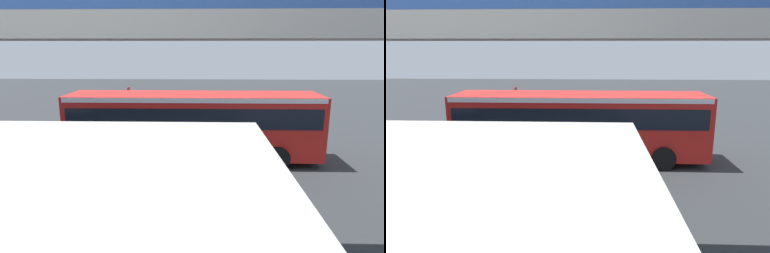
# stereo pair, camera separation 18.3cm
# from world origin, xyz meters

# --- Properties ---
(ground) EXTENTS (80.00, 80.00, 0.00)m
(ground) POSITION_xyz_m (0.00, 0.00, 0.00)
(ground) COLOR #2D3033
(city_bus) EXTENTS (11.54, 2.85, 3.15)m
(city_bus) POSITION_xyz_m (-0.83, 1.13, 1.88)
(city_bus) COLOR red
(city_bus) RESTS_ON ground
(traffic_sign) EXTENTS (0.08, 0.60, 2.80)m
(traffic_sign) POSITION_xyz_m (3.38, -4.41, 1.89)
(traffic_sign) COLOR slate
(traffic_sign) RESTS_ON ground
(lane_dash_leftmost) EXTENTS (2.00, 0.20, 0.01)m
(lane_dash_leftmost) POSITION_xyz_m (-6.00, -2.14, 0.00)
(lane_dash_leftmost) COLOR silver
(lane_dash_leftmost) RESTS_ON ground
(lane_dash_left) EXTENTS (2.00, 0.20, 0.01)m
(lane_dash_left) POSITION_xyz_m (-2.00, -2.14, 0.00)
(lane_dash_left) COLOR silver
(lane_dash_left) RESTS_ON ground
(lane_dash_centre) EXTENTS (2.00, 0.20, 0.01)m
(lane_dash_centre) POSITION_xyz_m (2.00, -2.14, 0.00)
(lane_dash_centre) COLOR silver
(lane_dash_centre) RESTS_ON ground
(lane_dash_right) EXTENTS (2.00, 0.20, 0.01)m
(lane_dash_right) POSITION_xyz_m (6.00, -2.14, 0.00)
(lane_dash_right) COLOR silver
(lane_dash_right) RESTS_ON ground
(pedestrian_overpass) EXTENTS (31.15, 2.60, 6.99)m
(pedestrian_overpass) POSITION_xyz_m (0.00, 9.07, 5.25)
(pedestrian_overpass) COLOR #B2ADA5
(pedestrian_overpass) RESTS_ON ground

